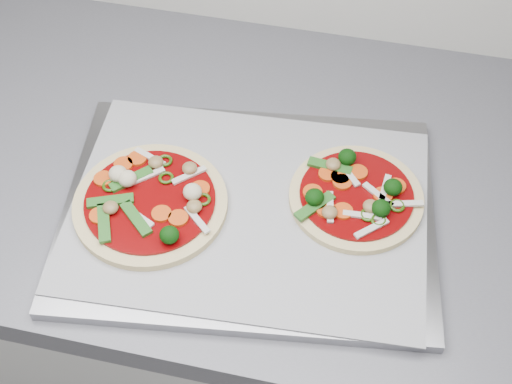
# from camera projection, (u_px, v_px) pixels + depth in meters

# --- Properties ---
(base_cabinet) EXTENTS (3.60, 0.60, 0.86)m
(base_cabinet) POSITION_uv_depth(u_px,v_px,m) (32.00, 285.00, 1.40)
(base_cabinet) COLOR silver
(base_cabinet) RESTS_ON ground
(baking_tray) EXTENTS (0.51, 0.40, 0.02)m
(baking_tray) POSITION_uv_depth(u_px,v_px,m) (248.00, 212.00, 0.91)
(baking_tray) COLOR gray
(baking_tray) RESTS_ON countertop
(parchment) EXTENTS (0.47, 0.35, 0.00)m
(parchment) POSITION_uv_depth(u_px,v_px,m) (248.00, 208.00, 0.90)
(parchment) COLOR #A2A1A7
(parchment) RESTS_ON baking_tray
(pizza_left) EXTENTS (0.26, 0.26, 0.03)m
(pizza_left) POSITION_uv_depth(u_px,v_px,m) (150.00, 201.00, 0.90)
(pizza_left) COLOR tan
(pizza_left) RESTS_ON parchment
(pizza_right) EXTENTS (0.21, 0.21, 0.03)m
(pizza_right) POSITION_uv_depth(u_px,v_px,m) (355.00, 195.00, 0.90)
(pizza_right) COLOR tan
(pizza_right) RESTS_ON parchment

